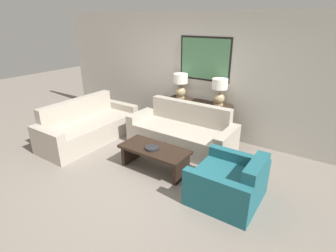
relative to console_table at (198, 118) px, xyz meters
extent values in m
plane|color=slate|center=(0.00, -2.18, -0.41)|extent=(20.00, 20.00, 0.00)
cube|color=beige|center=(0.00, 0.26, 0.92)|extent=(8.31, 0.10, 2.65)
cube|color=black|center=(0.00, 0.20, 1.29)|extent=(1.18, 0.01, 0.92)
cube|color=#4C7F56|center=(0.00, 0.19, 1.29)|extent=(1.10, 0.02, 0.84)
cube|color=#332319|center=(0.00, 0.00, 0.00)|extent=(1.46, 0.35, 0.81)
cylinder|color=tan|center=(-0.47, 0.00, 0.42)|extent=(0.20, 0.20, 0.02)
sphere|color=tan|center=(-0.47, 0.00, 0.55)|extent=(0.24, 0.24, 0.24)
cylinder|color=#8C7A51|center=(-0.47, 0.00, 0.71)|extent=(0.02, 0.02, 0.08)
cylinder|color=white|center=(-0.47, 0.00, 0.86)|extent=(0.32, 0.32, 0.21)
cylinder|color=tan|center=(0.47, 0.00, 0.42)|extent=(0.20, 0.20, 0.02)
sphere|color=tan|center=(0.47, 0.00, 0.55)|extent=(0.24, 0.24, 0.24)
cylinder|color=#8C7A51|center=(0.47, 0.00, 0.71)|extent=(0.02, 0.02, 0.08)
cylinder|color=white|center=(0.47, 0.00, 0.86)|extent=(0.32, 0.32, 0.21)
cube|color=#ADA393|center=(0.00, -0.82, -0.19)|extent=(1.82, 0.73, 0.44)
cube|color=#ADA393|center=(0.00, -0.37, 0.03)|extent=(1.82, 0.18, 0.88)
cube|color=#ADA393|center=(-1.00, -0.73, -0.11)|extent=(0.18, 0.91, 0.60)
cube|color=#ADA393|center=(1.00, -0.73, -0.11)|extent=(0.18, 0.91, 0.60)
cube|color=#ADA393|center=(-1.72, -1.55, -0.19)|extent=(0.73, 1.82, 0.44)
cube|color=#ADA393|center=(-2.17, -1.55, 0.03)|extent=(0.18, 1.82, 0.88)
cube|color=#ADA393|center=(-1.81, -2.55, -0.11)|extent=(0.91, 0.18, 0.60)
cube|color=#ADA393|center=(-1.81, -0.55, -0.11)|extent=(0.91, 0.18, 0.60)
cube|color=black|center=(0.08, -1.74, -0.01)|extent=(1.23, 0.56, 0.05)
cube|color=black|center=(-0.47, -1.74, -0.22)|extent=(0.07, 0.45, 0.37)
cube|color=black|center=(0.63, -1.74, -0.22)|extent=(0.07, 0.45, 0.37)
cylinder|color=#232328|center=(0.07, -1.80, 0.04)|extent=(0.23, 0.23, 0.04)
cube|color=#1E5B66|center=(1.35, -1.80, -0.20)|extent=(0.77, 0.70, 0.42)
cube|color=#1E5B66|center=(1.83, -1.80, -0.04)|extent=(0.18, 0.70, 0.74)
cube|color=#1E5B66|center=(1.44, -1.38, -0.12)|extent=(0.95, 0.14, 0.58)
cube|color=#1E5B66|center=(1.44, -2.22, -0.12)|extent=(0.95, 0.14, 0.58)
camera|label=1|loc=(2.53, -4.96, 2.09)|focal=28.00mm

